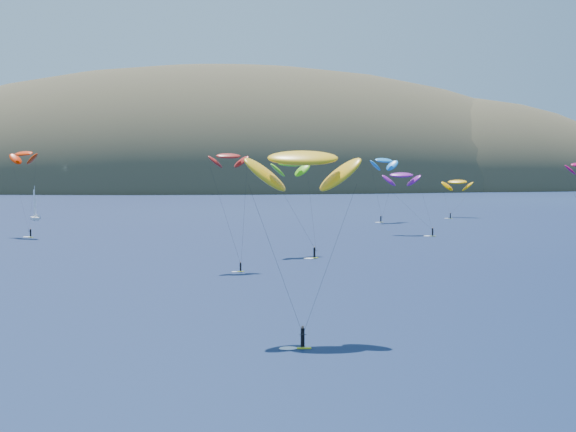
# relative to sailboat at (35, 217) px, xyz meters

# --- Properties ---
(ground) EXTENTS (2800.00, 2800.00, 0.00)m
(ground) POSITION_rel_sailboat_xyz_m (70.25, -211.46, -0.93)
(ground) COLOR black
(ground) RESTS_ON ground
(island) EXTENTS (730.00, 300.00, 210.00)m
(island) POSITION_rel_sailboat_xyz_m (109.64, 350.90, -11.66)
(island) COLOR #3D3526
(island) RESTS_ON ground
(sailboat) EXTENTS (9.22, 8.09, 11.03)m
(sailboat) POSITION_rel_sailboat_xyz_m (0.00, 0.00, 0.00)
(sailboat) COLOR silver
(sailboat) RESTS_ON ground
(kitesurfer_1) EXTENTS (9.38, 10.47, 22.89)m
(kitesurfer_1) POSITION_rel_sailboat_xyz_m (7.54, -59.52, 19.45)
(kitesurfer_1) COLOR #CCDF18
(kitesurfer_1) RESTS_ON ground
(kitesurfer_2) EXTENTS (11.84, 11.01, 21.64)m
(kitesurfer_2) POSITION_rel_sailboat_xyz_m (57.64, -183.04, 17.49)
(kitesurfer_2) COLOR #CCDF18
(kitesurfer_2) RESTS_ON ground
(kitesurfer_3) EXTENTS (9.33, 12.73, 20.27)m
(kitesurfer_3) POSITION_rel_sailboat_xyz_m (67.18, -108.84, 16.92)
(kitesurfer_3) COLOR #CCDF18
(kitesurfer_3) RESTS_ON ground
(kitesurfer_4) EXTENTS (11.49, 9.49, 21.91)m
(kitesurfer_4) POSITION_rel_sailboat_xyz_m (109.04, -23.56, 18.04)
(kitesurfer_4) COLOR #CCDF18
(kitesurfer_4) RESTS_ON ground
(kitesurfer_6) EXTENTS (11.42, 11.86, 17.62)m
(kitesurfer_6) POSITION_rel_sailboat_xyz_m (102.00, -67.35, 14.08)
(kitesurfer_6) COLOR #CCDF18
(kitesurfer_6) RESTS_ON ground
(kitesurfer_9) EXTENTS (6.93, 7.64, 21.03)m
(kitesurfer_9) POSITION_rel_sailboat_xyz_m (53.54, -129.14, 18.22)
(kitesurfer_9) COLOR #CCDF18
(kitesurfer_9) RESTS_ON ground
(kitesurfer_11) EXTENTS (11.65, 13.83, 14.63)m
(kitesurfer_11) POSITION_rel_sailboat_xyz_m (139.51, -5.66, 10.89)
(kitesurfer_11) COLOR #CCDF18
(kitesurfer_11) RESTS_ON ground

